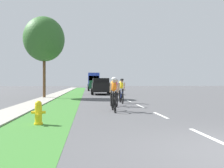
# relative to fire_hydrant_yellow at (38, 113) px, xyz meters

# --- Properties ---
(ground_plane) EXTENTS (120.00, 120.00, 0.00)m
(ground_plane) POSITION_rel_fire_hydrant_yellow_xyz_m (4.51, 16.36, -0.37)
(ground_plane) COLOR #4C4C4F
(grass_verge) EXTENTS (2.11, 70.00, 0.01)m
(grass_verge) POSITION_rel_fire_hydrant_yellow_xyz_m (0.00, 16.36, -0.37)
(grass_verge) COLOR #38722D
(grass_verge) RESTS_ON ground_plane
(sidewalk_concrete) EXTENTS (1.46, 70.00, 0.10)m
(sidewalk_concrete) POSITION_rel_fire_hydrant_yellow_xyz_m (-1.79, 16.36, -0.37)
(sidewalk_concrete) COLOR #9E998E
(sidewalk_concrete) RESTS_ON ground_plane
(lane_markings_center) EXTENTS (0.12, 54.07, 0.01)m
(lane_markings_center) POSITION_rel_fire_hydrant_yellow_xyz_m (4.51, 20.36, -0.37)
(lane_markings_center) COLOR white
(lane_markings_center) RESTS_ON ground_plane
(fire_hydrant_yellow) EXTENTS (0.44, 0.38, 0.76)m
(fire_hydrant_yellow) POSITION_rel_fire_hydrant_yellow_xyz_m (0.00, 0.00, 0.00)
(fire_hydrant_yellow) COLOR yellow
(fire_hydrant_yellow) RESTS_ON ground_plane
(cyclist_lead) EXTENTS (0.42, 1.72, 1.58)m
(cyclist_lead) POSITION_rel_fire_hydrant_yellow_xyz_m (2.75, 3.18, 0.44)
(cyclist_lead) COLOR black
(cyclist_lead) RESTS_ON ground_plane
(cyclist_trailing) EXTENTS (0.42, 1.72, 1.58)m
(cyclist_trailing) POSITION_rel_fire_hydrant_yellow_xyz_m (3.11, 5.45, 0.44)
(cyclist_trailing) COLOR black
(cyclist_trailing) RESTS_ON ground_plane
(cyclist_distant) EXTENTS (0.42, 1.72, 1.58)m
(cyclist_distant) POSITION_rel_fire_hydrant_yellow_xyz_m (3.71, 7.37, 0.44)
(cyclist_distant) COLOR black
(cyclist_distant) RESTS_ON ground_plane
(suv_black) EXTENTS (2.15, 4.70, 1.79)m
(suv_black) POSITION_rel_fire_hydrant_yellow_xyz_m (3.01, 18.76, 0.58)
(suv_black) COLOR black
(suv_black) RESTS_ON ground_plane
(pickup_dark_green) EXTENTS (2.22, 5.10, 1.64)m
(pickup_dark_green) POSITION_rel_fire_hydrant_yellow_xyz_m (2.70, 30.17, 0.46)
(pickup_dark_green) COLOR #194C2D
(pickup_dark_green) RESTS_ON ground_plane
(sedan_white) EXTENTS (1.98, 4.30, 1.52)m
(sedan_white) POSITION_rel_fire_hydrant_yellow_xyz_m (2.92, 41.73, 0.40)
(sedan_white) COLOR silver
(sedan_white) RESTS_ON ground_plane
(bus_blue) EXTENTS (2.78, 11.60, 3.48)m
(bus_blue) POSITION_rel_fire_hydrant_yellow_xyz_m (2.96, 50.73, 1.61)
(bus_blue) COLOR #23389E
(bus_blue) RESTS_ON ground_plane
(street_tree_near) EXTENTS (3.46, 3.46, 6.95)m
(street_tree_near) POSITION_rel_fire_hydrant_yellow_xyz_m (-2.14, 13.08, 4.65)
(street_tree_near) COLOR brown
(street_tree_near) RESTS_ON ground_plane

